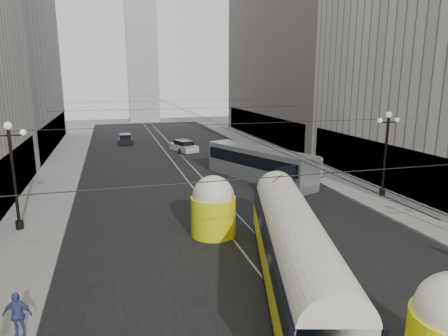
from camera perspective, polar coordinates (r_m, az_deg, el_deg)
road at (r=40.95m, az=-5.62°, el=0.10°), size 20.00×85.00×0.02m
sidewalk_left at (r=44.03m, az=-22.02°, el=0.21°), size 4.00×72.00×0.15m
sidewalk_right at (r=47.71m, az=7.92°, el=1.94°), size 4.00×72.00×0.15m
rail_left at (r=40.83m, az=-6.66°, el=0.04°), size 0.12×85.00×0.04m
rail_right at (r=41.09m, az=-4.59°, el=0.17°), size 0.12×85.00×0.04m
building_right_far at (r=61.58m, az=10.90°, el=19.43°), size 12.60×32.60×32.60m
distant_tower at (r=87.34m, az=-11.71°, el=16.47°), size 6.00×6.00×31.36m
lamppost_left_mid at (r=25.99m, az=-27.91°, el=-0.26°), size 1.86×0.44×6.37m
lamppost_right_mid at (r=32.08m, az=22.13°, el=2.51°), size 1.86×0.44×6.37m
catenary at (r=39.11m, az=-5.37°, el=8.24°), size 25.00×72.00×0.23m
streetcar at (r=17.82m, az=10.01°, el=-11.22°), size 6.44×15.76×3.58m
city_bus at (r=35.26m, az=5.01°, el=0.71°), size 6.69×11.94×2.92m
sedan_white_far at (r=49.79m, az=-5.77°, el=3.09°), size 3.08×4.71×1.38m
sedan_dark_far at (r=57.20m, az=-13.89°, el=4.02°), size 1.96×4.32×1.34m
pedestrian_sidewalk_right at (r=36.73m, az=13.60°, el=0.07°), size 1.06×0.86×1.88m
pedestrian_sidewalk_left at (r=16.20m, az=-27.44°, el=-18.14°), size 1.09×0.77×1.69m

